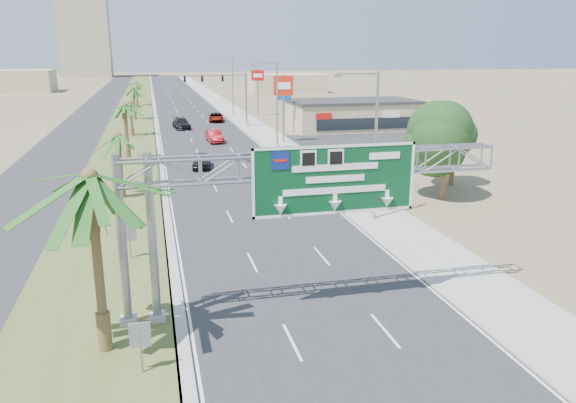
% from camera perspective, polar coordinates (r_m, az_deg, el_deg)
% --- Properties ---
extents(road, '(12.00, 300.00, 0.02)m').
position_cam_1_polar(road, '(123.33, -10.57, 9.62)').
color(road, '#28282B').
rests_on(road, ground).
extents(sidewalk_right, '(4.00, 300.00, 0.10)m').
position_cam_1_polar(sidewalk_right, '(124.10, -6.60, 9.82)').
color(sidewalk_right, '#9E9B93').
rests_on(sidewalk_right, ground).
extents(median_grass, '(7.00, 300.00, 0.12)m').
position_cam_1_polar(median_grass, '(123.17, -15.28, 9.36)').
color(median_grass, '#4B5D29').
rests_on(median_grass, ground).
extents(opposing_road, '(8.00, 300.00, 0.02)m').
position_cam_1_polar(opposing_road, '(123.54, -18.56, 9.11)').
color(opposing_road, '#28282B').
rests_on(opposing_road, ground).
extents(sign_gantry, '(16.75, 1.24, 7.50)m').
position_cam_1_polar(sign_gantry, '(23.88, 0.91, 2.39)').
color(sign_gantry, gray).
rests_on(sign_gantry, ground).
extents(palm_near, '(5.70, 5.70, 8.35)m').
position_cam_1_polar(palm_near, '(21.20, -19.50, 2.30)').
color(palm_near, brown).
rests_on(palm_near, ground).
extents(palm_row_b, '(3.99, 3.99, 5.95)m').
position_cam_1_polar(palm_row_b, '(45.15, -16.91, 6.30)').
color(palm_row_b, brown).
rests_on(palm_row_b, ground).
extents(palm_row_c, '(3.99, 3.99, 6.75)m').
position_cam_1_polar(palm_row_c, '(60.93, -16.26, 9.21)').
color(palm_row_c, brown).
rests_on(palm_row_c, ground).
extents(palm_row_d, '(3.99, 3.99, 5.45)m').
position_cam_1_polar(palm_row_d, '(78.96, -15.73, 9.56)').
color(palm_row_d, brown).
rests_on(palm_row_d, ground).
extents(palm_row_e, '(3.99, 3.99, 6.15)m').
position_cam_1_polar(palm_row_e, '(97.84, -15.46, 10.95)').
color(palm_row_e, brown).
rests_on(palm_row_e, ground).
extents(palm_row_f, '(3.99, 3.99, 5.75)m').
position_cam_1_polar(palm_row_f, '(122.82, -15.19, 11.53)').
color(palm_row_f, brown).
rests_on(palm_row_f, ground).
extents(streetlight_near, '(3.27, 0.44, 10.00)m').
position_cam_1_polar(streetlight_near, '(38.01, 8.57, 4.92)').
color(streetlight_near, gray).
rests_on(streetlight_near, ground).
extents(streetlight_mid, '(3.27, 0.44, 10.00)m').
position_cam_1_polar(streetlight_mid, '(66.50, -1.28, 9.41)').
color(streetlight_mid, gray).
rests_on(streetlight_mid, ground).
extents(streetlight_far, '(3.27, 0.44, 10.00)m').
position_cam_1_polar(streetlight_far, '(101.83, -5.75, 11.33)').
color(streetlight_far, gray).
rests_on(streetlight_far, ground).
extents(signal_mast, '(10.28, 0.71, 8.00)m').
position_cam_1_polar(signal_mast, '(85.70, -5.64, 10.73)').
color(signal_mast, gray).
rests_on(signal_mast, ground).
extents(store_building, '(18.00, 10.00, 4.00)m').
position_cam_1_polar(store_building, '(84.29, 6.54, 8.68)').
color(store_building, tan).
rests_on(store_building, ground).
extents(oak_near, '(4.50, 4.50, 6.80)m').
position_cam_1_polar(oak_near, '(44.93, 15.81, 5.87)').
color(oak_near, brown).
rests_on(oak_near, ground).
extents(oak_far, '(3.50, 3.50, 5.60)m').
position_cam_1_polar(oak_far, '(49.95, 16.54, 5.87)').
color(oak_far, brown).
rests_on(oak_far, ground).
extents(median_signback_a, '(0.75, 0.08, 2.08)m').
position_cam_1_polar(median_signback_a, '(21.09, -14.78, -13.33)').
color(median_signback_a, gray).
rests_on(median_signback_a, ground).
extents(median_signback_b, '(0.75, 0.08, 2.08)m').
position_cam_1_polar(median_signback_b, '(32.20, -15.81, -3.31)').
color(median_signback_b, gray).
rests_on(median_signback_b, ground).
extents(tower_distant, '(20.00, 16.00, 35.00)m').
position_cam_1_polar(tower_distant, '(263.88, -19.92, 15.61)').
color(tower_distant, tan).
rests_on(tower_distant, ground).
extents(building_distant_left, '(24.00, 14.00, 6.00)m').
position_cam_1_polar(building_distant_left, '(176.95, -26.62, 10.88)').
color(building_distant_left, tan).
rests_on(building_distant_left, ground).
extents(building_distant_right, '(20.00, 12.00, 5.00)m').
position_cam_1_polar(building_distant_right, '(157.27, -0.10, 11.92)').
color(building_distant_right, tan).
rests_on(building_distant_right, ground).
extents(car_left_lane, '(2.29, 4.53, 1.48)m').
position_cam_1_polar(car_left_lane, '(56.22, -8.77, 4.10)').
color(car_left_lane, black).
rests_on(car_left_lane, ground).
extents(car_mid_lane, '(1.94, 4.79, 1.55)m').
position_cam_1_polar(car_mid_lane, '(72.11, -7.50, 6.59)').
color(car_mid_lane, maroon).
rests_on(car_mid_lane, ground).
extents(car_right_lane, '(2.80, 5.23, 1.40)m').
position_cam_1_polar(car_right_lane, '(93.17, -7.33, 8.46)').
color(car_right_lane, gray).
rests_on(car_right_lane, ground).
extents(car_far, '(2.69, 5.52, 1.55)m').
position_cam_1_polar(car_far, '(85.48, -10.78, 7.78)').
color(car_far, black).
rests_on(car_far, ground).
extents(pole_sign_red_near, '(2.42, 0.69, 8.48)m').
position_cam_1_polar(pole_sign_red_near, '(70.49, -0.47, 11.31)').
color(pole_sign_red_near, gray).
rests_on(pole_sign_red_near, ground).
extents(pole_sign_blue, '(1.99, 0.93, 7.77)m').
position_cam_1_polar(pole_sign_blue, '(79.37, -0.40, 11.11)').
color(pole_sign_blue, gray).
rests_on(pole_sign_blue, ground).
extents(pole_sign_red_far, '(2.13, 1.18, 8.16)m').
position_cam_1_polar(pole_sign_red_far, '(100.14, -3.11, 12.31)').
color(pole_sign_red_far, gray).
rests_on(pole_sign_red_far, ground).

